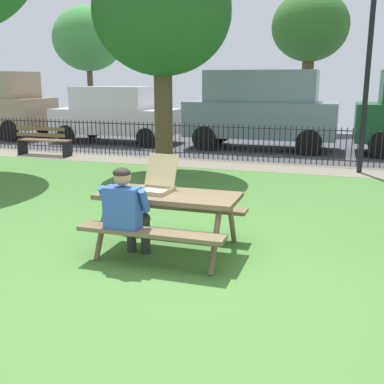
# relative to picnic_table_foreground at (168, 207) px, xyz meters

# --- Properties ---
(ground) EXTENTS (28.00, 11.85, 0.02)m
(ground) POSITION_rel_picnic_table_foreground_xyz_m (0.56, 1.15, -0.61)
(ground) COLOR #497B35
(cobblestone_walkway) EXTENTS (28.00, 1.40, 0.01)m
(cobblestone_walkway) POSITION_rel_picnic_table_foreground_xyz_m (0.56, 6.37, -0.60)
(cobblestone_walkway) COLOR gray
(street_asphalt) EXTENTS (28.00, 7.64, 0.01)m
(street_asphalt) POSITION_rel_picnic_table_foreground_xyz_m (0.56, 10.89, -0.60)
(street_asphalt) COLOR #424247
(picnic_table_foreground) EXTENTS (1.80, 1.49, 0.79)m
(picnic_table_foreground) POSITION_rel_picnic_table_foreground_xyz_m (0.00, 0.00, 0.00)
(picnic_table_foreground) COLOR brown
(picnic_table_foreground) RESTS_ON ground
(pizza_box_open) EXTENTS (0.47, 0.56, 0.46)m
(pizza_box_open) POSITION_rel_picnic_table_foreground_xyz_m (-0.19, 0.10, 0.28)
(pizza_box_open) COLOR tan
(pizza_box_open) RESTS_ON picnic_table_foreground
(pizza_slice_on_table) EXTENTS (0.29, 0.28, 0.02)m
(pizza_slice_on_table) POSITION_rel_picnic_table_foreground_xyz_m (-0.61, 0.07, 0.18)
(pizza_slice_on_table) COLOR #E6C756
(pizza_slice_on_table) RESTS_ON picnic_table_foreground
(adult_at_table) EXTENTS (0.61, 0.59, 1.19)m
(adult_at_table) POSITION_rel_picnic_table_foreground_xyz_m (-0.35, -0.50, 0.06)
(adult_at_table) COLOR #2D2D2D
(adult_at_table) RESTS_ON ground
(iron_fence_streetside) EXTENTS (19.41, 0.03, 0.99)m
(iron_fence_streetside) POSITION_rel_picnic_table_foreground_xyz_m (0.56, 7.07, -0.09)
(iron_fence_streetside) COLOR black
(iron_fence_streetside) RESTS_ON ground
(park_bench_left) EXTENTS (1.61, 0.48, 0.85)m
(park_bench_left) POSITION_rel_picnic_table_foreground_xyz_m (-6.26, 6.23, -0.18)
(park_bench_left) COLOR brown
(park_bench_left) RESTS_ON ground
(lamp_post_walkway) EXTENTS (0.28, 0.28, 4.27)m
(lamp_post_walkway) POSITION_rel_picnic_table_foreground_xyz_m (2.51, 6.32, 1.99)
(lamp_post_walkway) COLOR black
(lamp_post_walkway) RESTS_ON ground
(tree_near_table) EXTENTS (3.14, 3.14, 5.08)m
(tree_near_table) POSITION_rel_picnic_table_foreground_xyz_m (-1.99, 4.98, 3.03)
(tree_near_table) COLOR brown
(tree_near_table) RESTS_ON ground
(parked_car_left) EXTENTS (4.40, 1.91, 1.94)m
(parked_car_left) POSITION_rel_picnic_table_foreground_xyz_m (-5.59, 9.54, 0.41)
(parked_car_left) COLOR silver
(parked_car_left) RESTS_ON ground
(parked_car_center) EXTENTS (4.70, 2.07, 2.46)m
(parked_car_center) POSITION_rel_picnic_table_foreground_xyz_m (-0.44, 9.54, 0.71)
(parked_car_center) COLOR slate
(parked_car_center) RESTS_ON ground
(far_tree_left) EXTENTS (3.42, 3.42, 5.65)m
(far_tree_left) POSITION_rel_picnic_table_foreground_xyz_m (-10.11, 15.78, 3.50)
(far_tree_left) COLOR brown
(far_tree_left) RESTS_ON ground
(far_tree_midleft) EXTENTS (3.22, 3.22, 5.81)m
(far_tree_midleft) POSITION_rel_picnic_table_foreground_xyz_m (0.46, 15.78, 3.69)
(far_tree_midleft) COLOR brown
(far_tree_midleft) RESTS_ON ground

